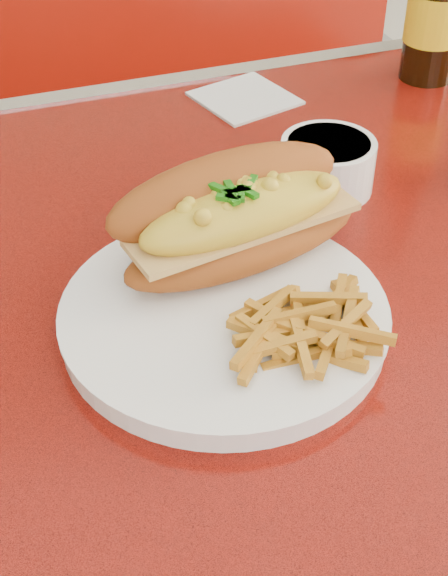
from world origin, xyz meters
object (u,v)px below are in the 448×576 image
object	(u,v)px
diner_table	(330,379)
dinner_plate	(224,317)
gravy_ramekin	(327,164)
mac_hoagie	(237,215)
fork	(296,288)
booth_bench_far	(141,220)

from	to	relation	value
diner_table	dinner_plate	xyz separation A→B (m)	(-0.14, -0.06, 0.17)
gravy_ramekin	mac_hoagie	bearing A→B (deg)	-143.61
dinner_plate	mac_hoagie	bearing A→B (deg)	61.39
dinner_plate	fork	world-z (taller)	same
diner_table	gravy_ramekin	size ratio (longest dim) A/B	9.99
diner_table	gravy_ramekin	bearing A→B (deg)	73.77
fork	dinner_plate	bearing A→B (deg)	95.10
booth_bench_far	mac_hoagie	bearing A→B (deg)	-97.23
diner_table	booth_bench_far	size ratio (longest dim) A/B	1.03
mac_hoagie	gravy_ramekin	distance (m)	0.17
booth_bench_far	gravy_ramekin	size ratio (longest dim) A/B	9.75
gravy_ramekin	dinner_plate	bearing A→B (deg)	-135.99
fork	gravy_ramekin	distance (m)	0.19
diner_table	fork	distance (m)	0.20
dinner_plate	mac_hoagie	xyz separation A→B (m)	(0.04, 0.06, 0.05)
booth_bench_far	gravy_ramekin	world-z (taller)	booth_bench_far
mac_hoagie	gravy_ramekin	size ratio (longest dim) A/B	1.90
dinner_plate	mac_hoagie	size ratio (longest dim) A/B	1.23
booth_bench_far	mac_hoagie	size ratio (longest dim) A/B	5.14
booth_bench_far	fork	world-z (taller)	booth_bench_far
mac_hoagie	gravy_ramekin	xyz separation A→B (m)	(0.13, 0.10, -0.03)
mac_hoagie	dinner_plate	bearing A→B (deg)	-128.41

